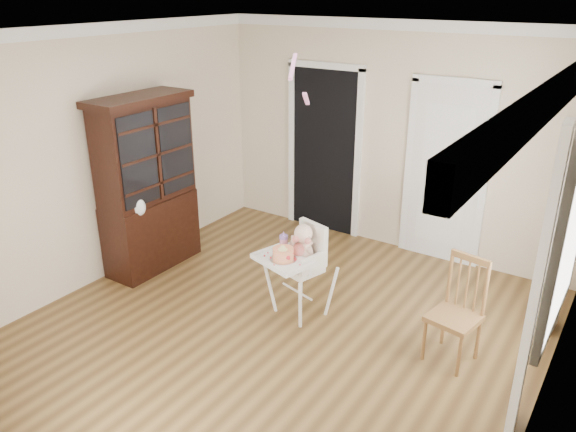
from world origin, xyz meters
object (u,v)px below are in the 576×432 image
Objects in this scene: cake at (283,254)px; china_cabinet at (147,185)px; sippy_cup at (284,242)px; dining_chair at (456,314)px; high_chair at (301,260)px.

china_cabinet is at bearing 175.24° from cake.
sippy_cup is 0.21× the size of dining_chair.
high_chair is at bearing 1.33° from china_cabinet.
dining_chair is (3.48, 0.17, -0.55)m from china_cabinet.
dining_chair is at bearing 5.20° from sippy_cup.
high_chair is 0.25m from cake.
china_cabinet reaches higher than high_chair.
china_cabinet reaches higher than dining_chair.
dining_chair reaches higher than sippy_cup.
high_chair is 0.24m from sippy_cup.
high_chair is 1.51m from dining_chair.
high_chair is at bearing 10.33° from sippy_cup.
high_chair reaches higher than cake.
sippy_cup is at bearing 122.56° from cake.
china_cabinet is (-1.82, -0.01, 0.24)m from sippy_cup.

